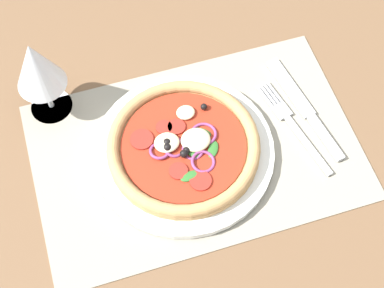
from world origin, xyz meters
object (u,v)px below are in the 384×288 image
at_px(pizza, 183,144).
at_px(plate, 183,149).
at_px(knife, 304,107).
at_px(wine_glass, 37,68).
at_px(fork, 291,122).

bearing_deg(pizza, plate, 119.61).
bearing_deg(knife, plate, 85.63).
xyz_separation_m(plate, wine_glass, (-0.17, 0.14, 0.09)).
bearing_deg(fork, plate, 76.82).
bearing_deg(wine_glass, knife, -17.82).
relative_size(plate, knife, 1.32).
xyz_separation_m(fork, wine_glass, (-0.34, 0.14, 0.09)).
xyz_separation_m(fork, knife, (0.03, 0.02, 0.00)).
bearing_deg(wine_glass, fork, -22.22).
height_order(plate, knife, plate).
distance_m(plate, wine_glass, 0.24).
relative_size(fork, knife, 0.90).
distance_m(plate, fork, 0.17).
distance_m(fork, knife, 0.04).
distance_m(pizza, knife, 0.20).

